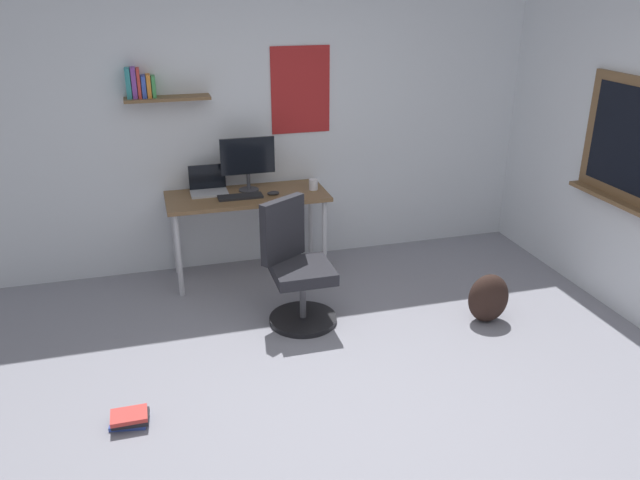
{
  "coord_description": "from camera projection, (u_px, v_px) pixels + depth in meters",
  "views": [
    {
      "loc": [
        -1.05,
        -2.95,
        2.45
      ],
      "look_at": [
        -0.01,
        0.73,
        0.85
      ],
      "focal_mm": 35.36,
      "sensor_mm": 36.0,
      "label": 1
    }
  ],
  "objects": [
    {
      "name": "computer_mouse",
      "position": [
        273.0,
        193.0,
        5.3
      ],
      "size": [
        0.1,
        0.06,
        0.03
      ],
      "primitive_type": "ellipsoid",
      "color": "#262628",
      "rests_on": "desk"
    },
    {
      "name": "book_stack_on_floor",
      "position": [
        130.0,
        418.0,
        3.72
      ],
      "size": [
        0.24,
        0.19,
        0.08
      ],
      "color": "#3851B2",
      "rests_on": "ground"
    },
    {
      "name": "coffee_mug",
      "position": [
        313.0,
        184.0,
        5.43
      ],
      "size": [
        0.08,
        0.08,
        0.09
      ],
      "primitive_type": "cylinder",
      "color": "silver",
      "rests_on": "desk"
    },
    {
      "name": "ground_plane",
      "position": [
        354.0,
        413.0,
        3.83
      ],
      "size": [
        5.2,
        5.2,
        0.0
      ],
      "primitive_type": "plane",
      "color": "gray",
      "rests_on": "ground"
    },
    {
      "name": "monitor_primary",
      "position": [
        248.0,
        160.0,
        5.31
      ],
      "size": [
        0.46,
        0.17,
        0.46
      ],
      "color": "#38383D",
      "rests_on": "desk"
    },
    {
      "name": "keyboard",
      "position": [
        240.0,
        197.0,
        5.23
      ],
      "size": [
        0.37,
        0.13,
        0.02
      ],
      "primitive_type": "cube",
      "color": "black",
      "rests_on": "desk"
    },
    {
      "name": "backpack",
      "position": [
        488.0,
        298.0,
        4.79
      ],
      "size": [
        0.32,
        0.22,
        0.39
      ],
      "primitive_type": "ellipsoid",
      "color": "black",
      "rests_on": "ground"
    },
    {
      "name": "wall_back",
      "position": [
        267.0,
        119.0,
        5.5
      ],
      "size": [
        5.0,
        0.3,
        2.6
      ],
      "color": "silver",
      "rests_on": "ground"
    },
    {
      "name": "office_chair",
      "position": [
        296.0,
        271.0,
        4.73
      ],
      "size": [
        0.55,
        0.57,
        0.95
      ],
      "color": "black",
      "rests_on": "ground"
    },
    {
      "name": "desk",
      "position": [
        247.0,
        204.0,
        5.35
      ],
      "size": [
        1.35,
        0.58,
        0.75
      ],
      "color": "brown",
      "rests_on": "ground"
    },
    {
      "name": "laptop",
      "position": [
        208.0,
        186.0,
        5.35
      ],
      "size": [
        0.31,
        0.21,
        0.23
      ],
      "color": "#ADAFB5",
      "rests_on": "desk"
    }
  ]
}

